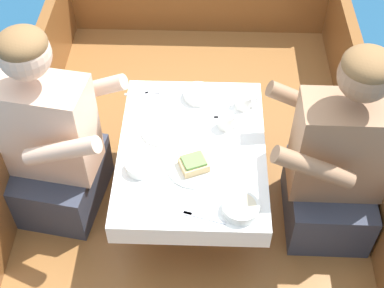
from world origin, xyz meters
name	(u,v)px	position (x,y,z in m)	size (l,w,h in m)	color
ground_plane	(192,239)	(0.00, 0.00, 0.00)	(60.00, 60.00, 0.00)	navy
boat_deck	(192,223)	(0.00, 0.00, 0.16)	(1.75, 2.94, 0.32)	brown
gunwale_port	(9,173)	(-0.84, 0.00, 0.52)	(0.06, 2.94, 0.42)	brown
gunwale_starboard	(377,182)	(0.84, 0.00, 0.52)	(0.06, 2.94, 0.42)	brown
cockpit_table	(192,154)	(0.00, 0.01, 0.69)	(0.63, 0.85, 0.41)	#B2B2B7
person_port	(51,143)	(-0.62, 0.03, 0.71)	(0.57, 0.51, 0.99)	#333847
person_starboard	(337,163)	(0.62, -0.05, 0.71)	(0.52, 0.44, 0.98)	#333847
plate_sandwich	(194,168)	(0.01, -0.11, 0.73)	(0.22, 0.22, 0.01)	silver
plate_bread	(161,131)	(-0.14, 0.09, 0.73)	(0.17, 0.17, 0.01)	silver
sandwich	(194,164)	(0.01, -0.11, 0.76)	(0.14, 0.13, 0.05)	#E0BC7F
bowl_port_near	(139,166)	(-0.21, -0.12, 0.75)	(0.12, 0.12, 0.04)	silver
bowl_starboard_near	(241,208)	(0.20, -0.32, 0.75)	(0.14, 0.14, 0.04)	silver
bowl_center_far	(198,94)	(0.02, 0.32, 0.75)	(0.14, 0.14, 0.04)	silver
coffee_cup_port	(226,121)	(0.15, 0.13, 0.77)	(0.10, 0.07, 0.07)	silver
coffee_cup_starboard	(244,100)	(0.23, 0.27, 0.77)	(0.10, 0.08, 0.07)	silver
utensil_fork_starboard	(206,118)	(0.06, 0.18, 0.73)	(0.17, 0.03, 0.00)	silver
utensil_spoon_starboard	(149,93)	(-0.22, 0.34, 0.73)	(0.17, 0.04, 0.01)	silver
utensil_knife_port	(138,101)	(-0.26, 0.29, 0.73)	(0.10, 0.15, 0.00)	silver
utensil_knife_starboard	(158,180)	(-0.13, -0.18, 0.73)	(0.04, 0.17, 0.00)	silver
utensil_fork_port	(200,217)	(0.04, -0.35, 0.73)	(0.17, 0.06, 0.00)	silver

